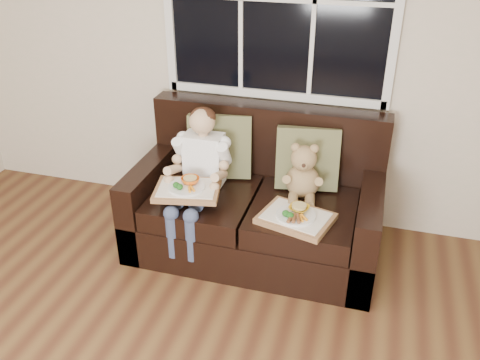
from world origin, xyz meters
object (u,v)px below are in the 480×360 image
(child, at_px, (199,165))
(tray_left, at_px, (187,188))
(tray_right, at_px, (296,217))
(loveseat, at_px, (257,207))
(teddy_bear, at_px, (303,175))

(child, xyz_separation_m, tray_left, (-0.01, -0.20, -0.07))
(tray_right, bearing_deg, tray_left, -164.48)
(child, distance_m, tray_left, 0.21)
(tray_left, bearing_deg, tray_right, -10.94)
(loveseat, bearing_deg, tray_right, -43.72)
(loveseat, height_order, tray_right, loveseat)
(tray_left, xyz_separation_m, tray_right, (0.72, 0.01, -0.09))
(child, height_order, tray_left, child)
(teddy_bear, distance_m, tray_right, 0.35)
(loveseat, distance_m, child, 0.52)
(teddy_bear, bearing_deg, tray_left, -162.71)
(loveseat, height_order, child, child)
(child, bearing_deg, loveseat, 17.50)
(loveseat, distance_m, tray_right, 0.49)
(loveseat, bearing_deg, tray_left, -140.68)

